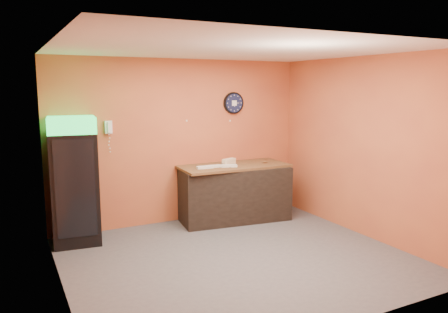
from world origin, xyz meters
TOP-DOWN VIEW (x-y plane):
  - floor at (0.00, 0.00)m, footprint 4.50×4.50m
  - back_wall at (0.00, 2.00)m, footprint 4.50×0.02m
  - left_wall at (-2.25, 0.00)m, footprint 0.02×4.00m
  - right_wall at (2.25, 0.00)m, footprint 0.02×4.00m
  - ceiling at (0.00, 0.00)m, footprint 4.50×4.00m
  - beverage_cooler at (-1.85, 1.61)m, footprint 0.74×0.74m
  - prep_counter at (0.81, 1.58)m, footprint 1.97×1.07m
  - wall_clock at (1.01, 1.97)m, footprint 0.39×0.06m
  - wall_phone at (-1.25, 1.95)m, footprint 0.11×0.10m
  - butcher_paper at (0.81, 1.58)m, footprint 1.93×0.90m
  - sub_roll_stack at (0.72, 1.61)m, footprint 0.29×0.18m
  - wrapped_sandwich_left at (0.22, 1.51)m, footprint 0.28×0.13m
  - wrapped_sandwich_mid at (0.64, 1.45)m, footprint 0.29×0.19m
  - wrapped_sandwich_right at (0.40, 1.53)m, footprint 0.26×0.12m
  - kitchen_tool at (0.60, 1.60)m, footprint 0.06×0.06m

SIDE VIEW (x-z plane):
  - floor at x=0.00m, z-range 0.00..0.00m
  - prep_counter at x=0.81m, z-range 0.00..0.94m
  - beverage_cooler at x=-1.85m, z-range -0.02..1.88m
  - butcher_paper at x=0.81m, z-range 0.94..0.98m
  - wrapped_sandwich_right at x=0.40m, z-range 0.98..1.02m
  - wrapped_sandwich_mid at x=0.64m, z-range 0.98..1.02m
  - wrapped_sandwich_left at x=0.22m, z-range 0.98..1.02m
  - kitchen_tool at x=0.60m, z-range 0.98..1.04m
  - sub_roll_stack at x=0.72m, z-range 0.98..1.10m
  - back_wall at x=0.00m, z-range 0.00..2.80m
  - left_wall at x=-2.25m, z-range 0.00..2.80m
  - right_wall at x=2.25m, z-range 0.00..2.80m
  - wall_phone at x=-1.25m, z-range 1.60..1.80m
  - wall_clock at x=1.01m, z-range 1.84..2.24m
  - ceiling at x=0.00m, z-range 2.79..2.81m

